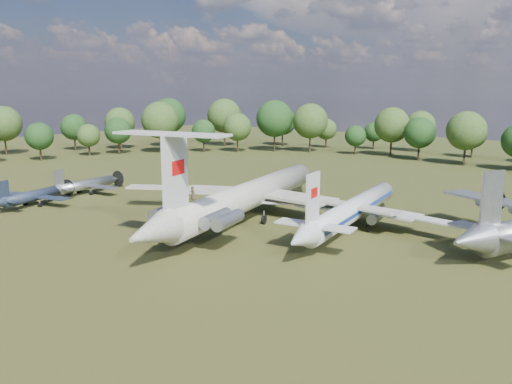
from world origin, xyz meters
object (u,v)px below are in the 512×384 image
Objects in this scene: small_prop_northwest at (86,187)px; person_on_il62 at (193,194)px; il62_airliner at (250,200)px; tu104_jet at (353,213)px; small_prop_west at (34,198)px.

person_on_il62 reaches higher than small_prop_northwest.
tu104_jet is at bearing 5.23° from il62_airliner.
tu104_jet is (13.88, 4.64, -0.69)m from il62_airliner.
il62_airliner is at bearing 10.15° from small_prop_west.
il62_airliner reaches higher than small_prop_northwest.
il62_airliner is 28.97× the size of person_on_il62.
tu104_jet is 2.30× the size of small_prop_northwest.
small_prop_west is 10.76m from small_prop_northwest.
person_on_il62 is (3.40, -14.46, 3.59)m from il62_airliner.
il62_airliner reaches higher than small_prop_west.
small_prop_northwest is (-47.61, -9.28, -0.71)m from tu104_jet.
tu104_jet reaches higher than small_prop_west.
small_prop_northwest is (-33.72, -4.64, -1.40)m from il62_airliner.
person_on_il62 is (-10.48, -19.10, 4.27)m from tu104_jet.
person_on_il62 reaches higher than tu104_jet.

